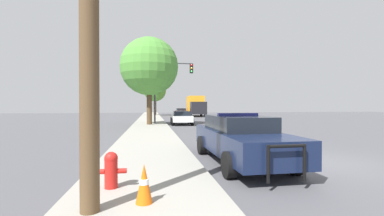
{
  "coord_description": "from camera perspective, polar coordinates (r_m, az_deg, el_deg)",
  "views": [
    {
      "loc": [
        -5.0,
        -7.33,
        1.79
      ],
      "look_at": [
        -0.73,
        19.46,
        1.5
      ],
      "focal_mm": 24.0,
      "sensor_mm": 36.0,
      "label": 1
    }
  ],
  "objects": [
    {
      "name": "car_background_midblock",
      "position": [
        23.7,
        -2.32,
        -2.07
      ],
      "size": [
        2.09,
        4.03,
        1.26
      ],
      "rotation": [
        0.0,
        0.0,
        -0.04
      ],
      "color": "silver",
      "rests_on": "ground_plane"
    },
    {
      "name": "traffic_light",
      "position": [
        24.03,
        -5.04,
        6.21
      ],
      "size": [
        3.65,
        0.35,
        5.73
      ],
      "color": "#424247",
      "rests_on": "sidewalk_left"
    },
    {
      "name": "car_background_distant",
      "position": [
        44.69,
        -2.5,
        -0.79
      ],
      "size": [
        2.03,
        4.41,
        1.27
      ],
      "rotation": [
        0.0,
        0.0,
        -0.02
      ],
      "color": "maroon",
      "rests_on": "ground_plane"
    },
    {
      "name": "police_car",
      "position": [
        8.22,
        10.62,
        -6.49
      ],
      "size": [
        2.08,
        5.29,
        1.54
      ],
      "rotation": [
        0.0,
        0.0,
        3.16
      ],
      "color": "#141E3D",
      "rests_on": "ground_plane"
    },
    {
      "name": "traffic_cone",
      "position": [
        4.6,
        -10.59,
        -16.15
      ],
      "size": [
        0.29,
        0.29,
        0.67
      ],
      "color": "orange",
      "rests_on": "sidewalk_left"
    },
    {
      "name": "ground_plane",
      "position": [
        9.05,
        25.2,
        -10.85
      ],
      "size": [
        110.0,
        110.0,
        0.0
      ],
      "primitive_type": "plane",
      "color": "#4F4F54"
    },
    {
      "name": "tree_sidewalk_mid",
      "position": [
        22.76,
        -9.47,
        9.06
      ],
      "size": [
        5.01,
        5.01,
        7.53
      ],
      "color": "#4C3823",
      "rests_on": "sidewalk_left"
    },
    {
      "name": "box_truck",
      "position": [
        41.78,
        0.85,
        0.55
      ],
      "size": [
        2.75,
        7.13,
        3.3
      ],
      "rotation": [
        0.0,
        0.0,
        3.11
      ],
      "color": "black",
      "rests_on": "ground_plane"
    },
    {
      "name": "sidewalk_left",
      "position": [
        7.53,
        -9.81,
        -12.64
      ],
      "size": [
        3.0,
        110.0,
        0.13
      ],
      "color": "#99968C",
      "rests_on": "ground_plane"
    },
    {
      "name": "tree_sidewalk_far",
      "position": [
        44.88,
        -8.24,
        3.87
      ],
      "size": [
        3.83,
        3.83,
        6.17
      ],
      "color": "brown",
      "rests_on": "sidewalk_left"
    },
    {
      "name": "fire_hydrant",
      "position": [
        5.52,
        -17.54,
        -12.76
      ],
      "size": [
        0.61,
        0.27,
        0.73
      ],
      "color": "red",
      "rests_on": "sidewalk_left"
    }
  ]
}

